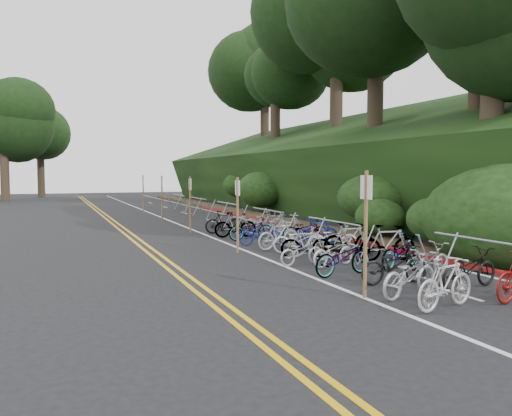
{
  "coord_description": "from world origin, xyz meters",
  "views": [
    {
      "loc": [
        -5.08,
        -10.34,
        2.63
      ],
      "look_at": [
        2.21,
        7.3,
        1.3
      ],
      "focal_mm": 35.0,
      "sensor_mm": 36.0,
      "label": 1
    }
  ],
  "objects": [
    {
      "name": "ground",
      "position": [
        0.0,
        0.0,
        0.0
      ],
      "size": [
        120.0,
        120.0,
        0.0
      ],
      "primitive_type": "plane",
      "color": "black",
      "rests_on": "ground"
    },
    {
      "name": "road_markings",
      "position": [
        0.63,
        10.1,
        0.0
      ],
      "size": [
        7.47,
        80.0,
        0.01
      ],
      "color": "gold",
      "rests_on": "ground"
    },
    {
      "name": "red_curb",
      "position": [
        5.7,
        12.0,
        0.05
      ],
      "size": [
        0.25,
        28.0,
        0.1
      ],
      "primitive_type": "cube",
      "color": "maroon",
      "rests_on": "ground"
    },
    {
      "name": "embankment",
      "position": [
        12.96,
        19.04,
        2.57
      ],
      "size": [
        14.3,
        48.14,
        9.11
      ],
      "color": "black",
      "rests_on": "ground"
    },
    {
      "name": "tree_cluster",
      "position": [
        9.76,
        22.04,
        11.58
      ],
      "size": [
        32.54,
        54.12,
        18.55
      ],
      "color": "#2D2319",
      "rests_on": "ground"
    },
    {
      "name": "bike_rack_front",
      "position": [
        3.11,
        -3.06,
        0.94
      ],
      "size": [
        1.19,
        3.39,
        1.28
      ],
      "color": "gray",
      "rests_on": "ground"
    },
    {
      "name": "bike_racks_rest",
      "position": [
        3.0,
        13.0,
        0.85
      ],
      "size": [
        1.14,
        23.0,
        1.17
      ],
      "color": "gray",
      "rests_on": "ground"
    },
    {
      "name": "signpost_near",
      "position": [
        1.01,
        -1.63,
        1.53
      ],
      "size": [
        0.08,
        0.4,
        2.69
      ],
      "color": "brown",
      "rests_on": "ground"
    },
    {
      "name": "signposts_rest",
      "position": [
        0.6,
        14.0,
        1.43
      ],
      "size": [
        0.08,
        18.4,
        2.5
      ],
      "color": "brown",
      "rests_on": "ground"
    },
    {
      "name": "bike_front",
      "position": [
        1.56,
        2.29,
        0.39
      ],
      "size": [
        0.74,
        1.54,
        0.78
      ],
      "primitive_type": "imported",
      "rotation": [
        0.0,
        0.0,
        1.73
      ],
      "color": "#9E9EA3",
      "rests_on": "ground"
    },
    {
      "name": "bike_valet",
      "position": [
        2.98,
        3.39,
        0.48
      ],
      "size": [
        3.24,
        15.14,
        1.1
      ],
      "color": "beige",
      "rests_on": "ground"
    }
  ]
}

